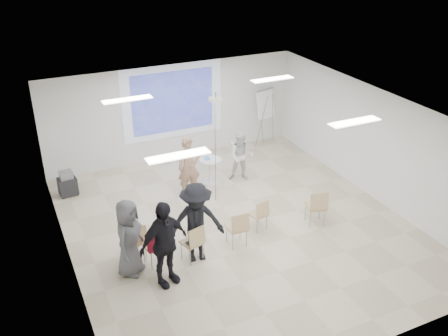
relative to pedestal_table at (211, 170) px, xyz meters
name	(u,v)px	position (x,y,z in m)	size (l,w,h in m)	color
floor	(238,228)	(-0.30, -2.34, -0.49)	(8.00, 9.00, 0.10)	beige
ceiling	(239,110)	(-0.30, -2.34, 2.61)	(8.00, 9.00, 0.10)	white
wall_back	(173,112)	(-0.30, 2.21, 1.06)	(8.00, 0.10, 3.00)	silver
wall_left	(62,210)	(-4.35, -2.34, 1.06)	(0.10, 9.00, 3.00)	silver
wall_right	(374,143)	(3.75, -2.34, 1.06)	(0.10, 9.00, 3.00)	silver
projection_halo	(173,102)	(-0.30, 2.15, 1.41)	(3.20, 0.01, 2.30)	silver
projection_image	(173,102)	(-0.30, 2.13, 1.41)	(2.60, 0.01, 1.90)	#303DA4
pedestal_table	(211,170)	(0.00, 0.00, 0.00)	(0.74, 0.74, 0.79)	silver
player_left	(189,163)	(-0.79, -0.37, 0.53)	(0.71, 0.48, 1.94)	tan
player_right	(241,154)	(0.91, -0.14, 0.37)	(0.78, 0.62, 1.62)	white
controller_left	(191,148)	(-0.61, -0.12, 0.84)	(0.04, 0.13, 0.04)	white
controller_right	(232,143)	(0.73, 0.11, 0.65)	(0.04, 0.11, 0.04)	white
chair_far_left	(136,240)	(-2.93, -2.60, 0.08)	(0.52, 0.54, 0.88)	tan
chair_left_mid	(156,244)	(-2.59, -2.99, 0.13)	(0.52, 0.55, 0.96)	tan
chair_left_inner	(194,241)	(-1.80, -3.18, 0.10)	(0.53, 0.55, 0.90)	tan
chair_center	(238,226)	(-0.67, -3.10, 0.10)	(0.44, 0.47, 0.92)	tan
chair_right_inner	(260,213)	(0.11, -2.71, 0.05)	(0.45, 0.48, 0.82)	tan
chair_right_far	(317,205)	(1.48, -3.11, 0.13)	(0.57, 0.59, 0.97)	tan
red_jacket	(157,241)	(-2.61, -3.13, 0.28)	(0.44, 0.10, 0.42)	maroon
laptop	(191,240)	(-1.82, -3.09, 0.05)	(0.33, 0.24, 0.03)	black
audience_left	(164,238)	(-2.61, -3.62, 0.67)	(1.28, 0.77, 2.21)	black
audience_mid	(196,218)	(-1.71, -3.14, 0.63)	(1.39, 0.76, 2.15)	black
audience_outer	(128,234)	(-3.17, -2.97, 0.54)	(0.96, 0.63, 1.96)	slate
flipchart_easel	(265,104)	(2.77, 1.81, 0.99)	(0.82, 0.64, 1.93)	gray
av_cart	(67,184)	(-3.83, 1.05, -0.11)	(0.52, 0.43, 0.72)	black
ceiling_projector	(216,105)	(-0.20, -0.85, 2.25)	(0.30, 0.25, 3.00)	white
fluor_panel_nw	(127,99)	(-2.30, -0.34, 2.53)	(1.20, 0.30, 0.02)	white
fluor_panel_ne	(272,79)	(1.70, -0.34, 2.53)	(1.20, 0.30, 0.02)	white
fluor_panel_sw	(178,156)	(-2.30, -3.84, 2.53)	(1.20, 0.30, 0.02)	white
fluor_panel_se	(355,122)	(1.70, -3.84, 2.53)	(1.20, 0.30, 0.02)	white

